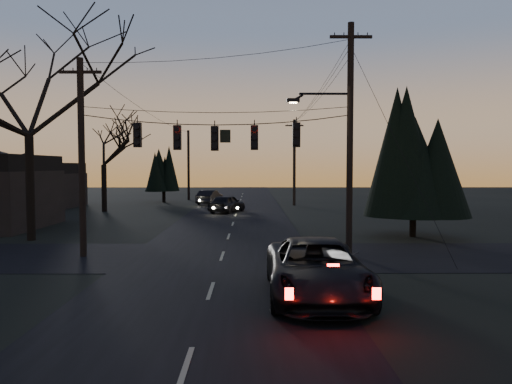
{
  "coord_description": "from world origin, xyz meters",
  "views": [
    {
      "loc": [
        1.29,
        -11.43,
        3.92
      ],
      "look_at": [
        1.45,
        7.85,
        2.91
      ],
      "focal_mm": 35.0,
      "sensor_mm": 36.0,
      "label": 1
    }
  ],
  "objects_px": {
    "bare_tree_left": "(28,94)",
    "sedan_oncoming_a": "(227,204)",
    "utility_pole_far_r": "(294,205)",
    "utility_pole_left": "(83,257)",
    "sedan_oncoming_b": "(210,197)",
    "suv_near": "(316,270)",
    "evergreen_right": "(414,160)",
    "utility_pole_far_l": "(189,200)",
    "utility_pole_right": "(349,256)"
  },
  "relations": [
    {
      "from": "suv_near",
      "to": "sedan_oncoming_a",
      "type": "xyz_separation_m",
      "value": [
        -4.0,
        27.12,
        -0.1
      ]
    },
    {
      "from": "utility_pole_far_r",
      "to": "suv_near",
      "type": "xyz_separation_m",
      "value": [
        -2.3,
        -34.83,
        0.85
      ]
    },
    {
      "from": "evergreen_right",
      "to": "utility_pole_far_r",
      "type": "bearing_deg",
      "value": 102.06
    },
    {
      "from": "utility_pole_far_r",
      "to": "bare_tree_left",
      "type": "relative_size",
      "value": 0.77
    },
    {
      "from": "utility_pole_left",
      "to": "sedan_oncoming_b",
      "type": "xyz_separation_m",
      "value": [
        3.02,
        28.97,
        0.73
      ]
    },
    {
      "from": "utility_pole_far_r",
      "to": "evergreen_right",
      "type": "xyz_separation_m",
      "value": [
        4.71,
        -22.03,
        4.25
      ]
    },
    {
      "from": "utility_pole_left",
      "to": "evergreen_right",
      "type": "relative_size",
      "value": 1.16
    },
    {
      "from": "evergreen_right",
      "to": "sedan_oncoming_b",
      "type": "distance_m",
      "value": 26.75
    },
    {
      "from": "utility_pole_far_r",
      "to": "sedan_oncoming_b",
      "type": "relative_size",
      "value": 1.92
    },
    {
      "from": "sedan_oncoming_a",
      "to": "sedan_oncoming_b",
      "type": "xyz_separation_m",
      "value": [
        -2.18,
        8.68,
        -0.02
      ]
    },
    {
      "from": "utility_pole_far_r",
      "to": "evergreen_right",
      "type": "distance_m",
      "value": 22.93
    },
    {
      "from": "suv_near",
      "to": "utility_pole_left",
      "type": "bearing_deg",
      "value": 143.87
    },
    {
      "from": "evergreen_right",
      "to": "suv_near",
      "type": "bearing_deg",
      "value": -118.71
    },
    {
      "from": "utility_pole_right",
      "to": "sedan_oncoming_b",
      "type": "xyz_separation_m",
      "value": [
        -8.48,
        28.97,
        0.73
      ]
    },
    {
      "from": "bare_tree_left",
      "to": "sedan_oncoming_b",
      "type": "xyz_separation_m",
      "value": [
        7.37,
        24.18,
        -6.94
      ]
    },
    {
      "from": "bare_tree_left",
      "to": "evergreen_right",
      "type": "height_order",
      "value": "bare_tree_left"
    },
    {
      "from": "utility_pole_far_r",
      "to": "utility_pole_far_l",
      "type": "bearing_deg",
      "value": 145.18
    },
    {
      "from": "utility_pole_far_l",
      "to": "sedan_oncoming_a",
      "type": "xyz_separation_m",
      "value": [
        5.2,
        -15.71,
        0.75
      ]
    },
    {
      "from": "utility_pole_far_r",
      "to": "evergreen_right",
      "type": "relative_size",
      "value": 1.16
    },
    {
      "from": "evergreen_right",
      "to": "suv_near",
      "type": "relative_size",
      "value": 1.19
    },
    {
      "from": "utility_pole_far_l",
      "to": "evergreen_right",
      "type": "distance_m",
      "value": 34.39
    },
    {
      "from": "utility_pole_right",
      "to": "evergreen_right",
      "type": "relative_size",
      "value": 1.37
    },
    {
      "from": "sedan_oncoming_a",
      "to": "utility_pole_far_r",
      "type": "bearing_deg",
      "value": -106.84
    },
    {
      "from": "sedan_oncoming_a",
      "to": "utility_pole_right",
      "type": "bearing_deg",
      "value": 129.66
    },
    {
      "from": "utility_pole_far_r",
      "to": "utility_pole_far_l",
      "type": "relative_size",
      "value": 1.06
    },
    {
      "from": "utility_pole_right",
      "to": "utility_pole_left",
      "type": "distance_m",
      "value": 11.5
    },
    {
      "from": "utility_pole_right",
      "to": "sedan_oncoming_b",
      "type": "bearing_deg",
      "value": 106.32
    },
    {
      "from": "utility_pole_left",
      "to": "sedan_oncoming_b",
      "type": "bearing_deg",
      "value": 84.05
    },
    {
      "from": "bare_tree_left",
      "to": "utility_pole_right",
      "type": "bearing_deg",
      "value": -16.82
    },
    {
      "from": "bare_tree_left",
      "to": "sedan_oncoming_a",
      "type": "relative_size",
      "value": 2.49
    },
    {
      "from": "sedan_oncoming_a",
      "to": "sedan_oncoming_b",
      "type": "bearing_deg",
      "value": -53.48
    },
    {
      "from": "utility_pole_left",
      "to": "suv_near",
      "type": "relative_size",
      "value": 1.38
    },
    {
      "from": "utility_pole_far_r",
      "to": "sedan_oncoming_a",
      "type": "relative_size",
      "value": 1.93
    },
    {
      "from": "suv_near",
      "to": "utility_pole_far_l",
      "type": "bearing_deg",
      "value": 102.59
    },
    {
      "from": "evergreen_right",
      "to": "suv_near",
      "type": "height_order",
      "value": "evergreen_right"
    },
    {
      "from": "utility_pole_far_l",
      "to": "bare_tree_left",
      "type": "bearing_deg",
      "value": -97.94
    },
    {
      "from": "utility_pole_far_l",
      "to": "bare_tree_left",
      "type": "height_order",
      "value": "bare_tree_left"
    },
    {
      "from": "utility_pole_far_l",
      "to": "bare_tree_left",
      "type": "xyz_separation_m",
      "value": [
        -4.36,
        -31.21,
        7.67
      ]
    },
    {
      "from": "utility_pole_far_l",
      "to": "sedan_oncoming_b",
      "type": "xyz_separation_m",
      "value": [
        3.02,
        -7.03,
        0.73
      ]
    },
    {
      "from": "utility_pole_right",
      "to": "bare_tree_left",
      "type": "bearing_deg",
      "value": 163.18
    },
    {
      "from": "utility_pole_right",
      "to": "bare_tree_left",
      "type": "height_order",
      "value": "bare_tree_left"
    },
    {
      "from": "utility_pole_right",
      "to": "utility_pole_far_l",
      "type": "distance_m",
      "value": 37.79
    },
    {
      "from": "bare_tree_left",
      "to": "sedan_oncoming_a",
      "type": "distance_m",
      "value": 19.48
    },
    {
      "from": "utility_pole_left",
      "to": "evergreen_right",
      "type": "xyz_separation_m",
      "value": [
        16.21,
        5.97,
        4.25
      ]
    },
    {
      "from": "utility_pole_far_l",
      "to": "utility_pole_left",
      "type": "bearing_deg",
      "value": -90.0
    },
    {
      "from": "evergreen_right",
      "to": "sedan_oncoming_a",
      "type": "relative_size",
      "value": 1.66
    },
    {
      "from": "utility_pole_left",
      "to": "sedan_oncoming_b",
      "type": "height_order",
      "value": "utility_pole_left"
    },
    {
      "from": "utility_pole_far_r",
      "to": "sedan_oncoming_b",
      "type": "xyz_separation_m",
      "value": [
        -8.48,
        0.97,
        0.73
      ]
    },
    {
      "from": "suv_near",
      "to": "sedan_oncoming_b",
      "type": "xyz_separation_m",
      "value": [
        -6.18,
        35.81,
        -0.13
      ]
    },
    {
      "from": "utility_pole_left",
      "to": "utility_pole_far_r",
      "type": "distance_m",
      "value": 30.27
    }
  ]
}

